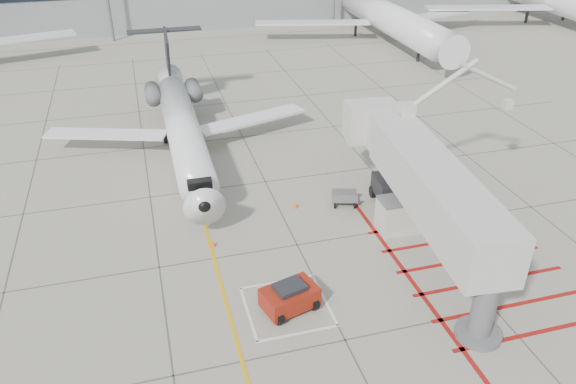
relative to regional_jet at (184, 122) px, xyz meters
name	(u,v)px	position (x,y,z in m)	size (l,w,h in m)	color
ground_plane	(318,287)	(4.93, -15.90, -3.53)	(260.00, 260.00, 0.00)	gray
regional_jet	(184,122)	(0.00, 0.00, 0.00)	(21.36, 26.94, 7.06)	white
jet_bridge	(434,198)	(11.74, -14.83, 0.27)	(9.00, 19.00, 7.60)	beige
pushback_tug	(290,296)	(3.02, -17.07, -2.74)	(2.70, 1.69, 1.58)	maroon
baggage_cart	(344,198)	(9.20, -8.37, -3.01)	(1.63, 1.03, 1.03)	#5B5C60
ground_power_unit	(401,214)	(11.46, -11.96, -2.45)	(2.74, 1.60, 2.17)	beige
cone_nose	(213,243)	(0.15, -10.69, -3.31)	(0.31, 0.31, 0.43)	#FF630D
cone_side	(296,205)	(6.02, -7.82, -3.31)	(0.32, 0.32, 0.45)	#FF5F0D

